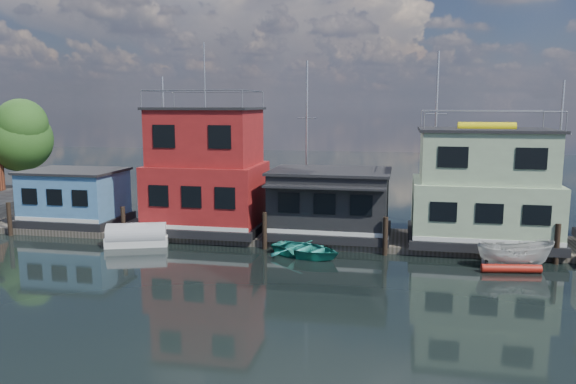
% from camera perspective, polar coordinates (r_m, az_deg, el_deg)
% --- Properties ---
extents(ground, '(160.00, 160.00, 0.00)m').
position_cam_1_polar(ground, '(23.90, 1.74, -11.77)').
color(ground, black).
rests_on(ground, ground).
extents(dock, '(48.00, 5.00, 0.40)m').
position_cam_1_polar(dock, '(35.23, 5.06, -4.66)').
color(dock, '#595147').
rests_on(dock, ground).
extents(houseboat_blue, '(6.40, 4.90, 3.66)m').
position_cam_1_polar(houseboat_blue, '(40.89, -20.83, -0.46)').
color(houseboat_blue, black).
rests_on(houseboat_blue, dock).
extents(houseboat_red, '(7.40, 5.90, 11.86)m').
position_cam_1_polar(houseboat_red, '(36.45, -8.26, 1.97)').
color(houseboat_red, black).
rests_on(houseboat_red, dock).
extents(houseboat_dark, '(7.40, 6.10, 4.06)m').
position_cam_1_polar(houseboat_dark, '(34.82, 4.29, -1.09)').
color(houseboat_dark, black).
rests_on(houseboat_dark, dock).
extents(houseboat_green, '(8.40, 5.90, 7.03)m').
position_cam_1_polar(houseboat_green, '(34.72, 19.22, 0.30)').
color(houseboat_green, black).
rests_on(houseboat_green, dock).
extents(pilings, '(42.28, 0.28, 2.20)m').
position_cam_1_polar(pilings, '(32.36, 3.94, -4.23)').
color(pilings, '#2D2116').
rests_on(pilings, ground).
extents(background_masts, '(36.40, 0.16, 12.00)m').
position_cam_1_polar(background_masts, '(40.17, 12.92, 4.55)').
color(background_masts, silver).
rests_on(background_masts, ground).
extents(tarp_runabout, '(3.91, 2.57, 1.48)m').
position_cam_1_polar(tarp_runabout, '(35.11, -15.11, -4.40)').
color(tarp_runabout, silver).
rests_on(tarp_runabout, ground).
extents(motorboat, '(4.11, 2.06, 1.52)m').
position_cam_1_polar(motorboat, '(31.52, 22.09, -5.87)').
color(motorboat, beige).
rests_on(motorboat, ground).
extents(red_kayak, '(3.00, 0.87, 0.44)m').
position_cam_1_polar(red_kayak, '(30.79, 21.73, -7.23)').
color(red_kayak, '#A81C11').
rests_on(red_kayak, ground).
extents(dinghy_teal, '(5.01, 4.40, 0.86)m').
position_cam_1_polar(dinghy_teal, '(31.48, 1.87, -5.84)').
color(dinghy_teal, teal).
rests_on(dinghy_teal, ground).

